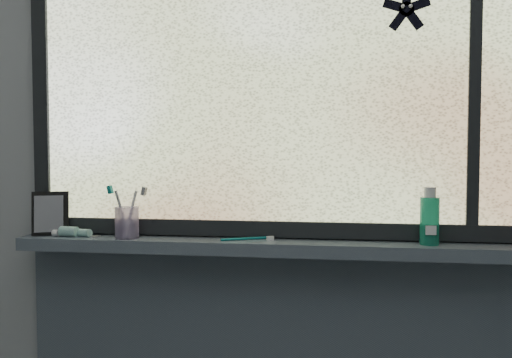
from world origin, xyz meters
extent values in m
cube|color=#9EA3A8|center=(0.00, 1.30, 1.25)|extent=(3.00, 0.01, 2.50)
cube|color=#485360|center=(0.00, 1.23, 1.00)|extent=(1.62, 0.14, 0.04)
cube|color=silver|center=(0.00, 1.28, 1.53)|extent=(1.50, 0.01, 1.00)
cube|color=black|center=(0.00, 1.28, 1.05)|extent=(1.60, 0.03, 0.05)
cube|color=black|center=(-0.78, 1.28, 1.53)|extent=(0.05, 0.03, 1.10)
cube|color=black|center=(0.60, 1.28, 1.53)|extent=(0.03, 0.03, 1.00)
cube|color=black|center=(-0.73, 1.23, 1.09)|extent=(0.13, 0.09, 0.14)
cylinder|color=#B9A4D9|center=(-0.46, 1.21, 1.07)|extent=(0.08, 0.08, 0.10)
cylinder|color=#1C9473|center=(0.47, 1.23, 1.11)|extent=(0.06, 0.06, 0.14)
camera|label=1|loc=(0.21, -0.50, 1.30)|focal=40.00mm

